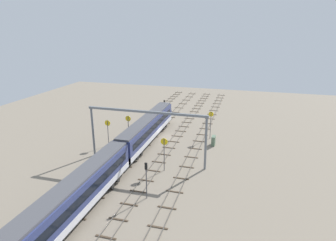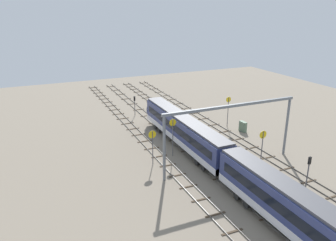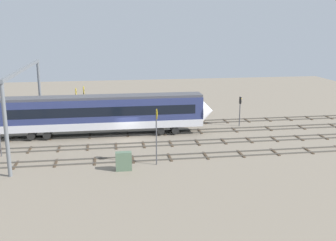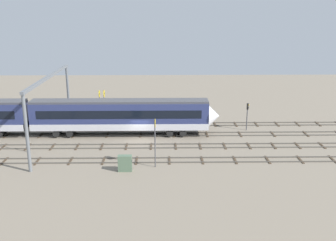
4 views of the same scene
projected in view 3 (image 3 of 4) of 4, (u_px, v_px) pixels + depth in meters
ground_plane at (129, 140)px, 47.68m from camera, size 103.52×103.52×0.00m
track_near_foreground at (133, 159)px, 40.75m from camera, size 87.52×2.40×0.16m
track_second_near at (130, 145)px, 45.36m from camera, size 87.52×2.40×0.16m
track_with_train at (128, 134)px, 49.97m from camera, size 87.52×2.40×0.16m
track_second_far at (126, 125)px, 54.58m from camera, size 87.52×2.40×0.16m
train at (3, 118)px, 47.21m from camera, size 50.40×3.24×4.80m
overhead_gantry at (25, 87)px, 44.02m from camera, size 0.40×19.89×8.82m
speed_sign_near_foreground at (76, 100)px, 54.49m from camera, size 0.14×1.09×4.96m
speed_sign_far_trackside at (156, 129)px, 38.47m from camera, size 0.14×0.98×5.56m
speed_sign_distant_end at (84, 101)px, 51.10m from camera, size 0.14×1.05×5.74m
signal_light_trackside_departure at (240, 107)px, 53.46m from camera, size 0.31×0.32×3.97m
relay_cabinet at (124, 161)px, 37.60m from camera, size 1.52×0.65×1.79m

